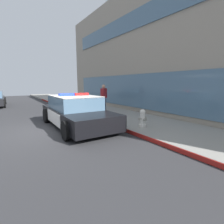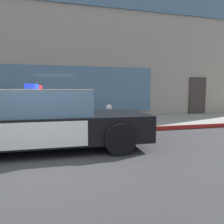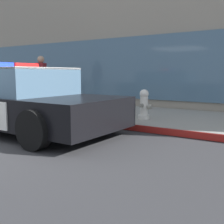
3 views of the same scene
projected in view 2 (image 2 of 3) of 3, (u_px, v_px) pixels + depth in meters
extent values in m
plane|color=#303033|center=(40.00, 163.00, 3.78)|extent=(48.00, 48.00, 0.00)
cube|color=gray|center=(51.00, 125.00, 7.60)|extent=(48.00, 3.16, 0.15)
cube|color=maroon|center=(49.00, 134.00, 6.06)|extent=(28.80, 0.04, 0.14)
cube|color=gray|center=(63.00, 50.00, 12.79)|extent=(23.12, 8.02, 8.00)
cube|color=#382D28|center=(197.00, 97.00, 10.83)|extent=(1.00, 0.08, 2.10)
cube|color=black|center=(45.00, 127.00, 4.78)|extent=(4.86, 1.99, 0.60)
cube|color=silver|center=(108.00, 118.00, 5.11)|extent=(1.67, 1.91, 0.05)
cube|color=silver|center=(44.00, 121.00, 5.70)|extent=(2.03, 0.05, 0.51)
cube|color=silver|center=(34.00, 136.00, 3.81)|extent=(2.03, 0.05, 0.51)
cube|color=yellow|center=(45.00, 121.00, 5.72)|extent=(0.22, 0.01, 0.26)
cube|color=slate|center=(35.00, 103.00, 4.68)|extent=(2.53, 1.76, 0.60)
cube|color=silver|center=(35.00, 91.00, 4.65)|extent=(2.53, 1.76, 0.04)
cube|color=red|center=(37.00, 87.00, 4.98)|extent=(0.21, 0.66, 0.11)
cube|color=blue|center=(32.00, 87.00, 4.30)|extent=(0.21, 0.66, 0.11)
cylinder|color=black|center=(103.00, 125.00, 6.09)|extent=(0.68, 0.23, 0.68)
cylinder|color=black|center=(120.00, 139.00, 4.22)|extent=(0.68, 0.23, 0.68)
cylinder|color=silver|center=(109.00, 123.00, 7.30)|extent=(0.28, 0.28, 0.10)
cylinder|color=silver|center=(109.00, 116.00, 7.27)|extent=(0.19, 0.19, 0.45)
sphere|color=silver|center=(109.00, 108.00, 7.24)|extent=(0.22, 0.22, 0.22)
cylinder|color=gray|center=(109.00, 105.00, 7.23)|extent=(0.06, 0.06, 0.05)
cylinder|color=gray|center=(110.00, 115.00, 7.13)|extent=(0.09, 0.10, 0.09)
cylinder|color=gray|center=(108.00, 114.00, 7.41)|extent=(0.09, 0.10, 0.09)
cylinder|color=gray|center=(113.00, 116.00, 7.31)|extent=(0.10, 0.12, 0.12)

